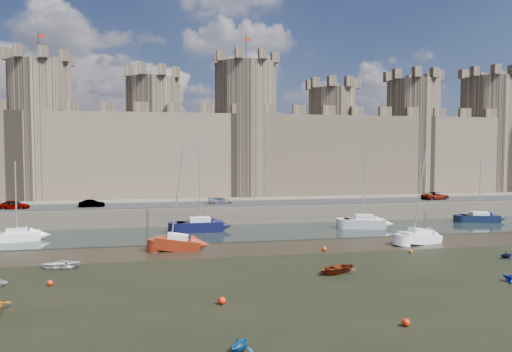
# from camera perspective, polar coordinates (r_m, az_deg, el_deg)

# --- Properties ---
(ground) EXTENTS (160.00, 160.00, 0.00)m
(ground) POSITION_cam_1_polar(r_m,az_deg,el_deg) (35.23, 8.81, -13.63)
(ground) COLOR black
(ground) RESTS_ON ground
(seaweed_patch) EXTENTS (70.00, 34.00, 0.01)m
(seaweed_patch) POSITION_cam_1_polar(r_m,az_deg,el_deg) (29.92, 12.83, -16.71)
(seaweed_patch) COLOR black
(seaweed_patch) RESTS_ON ground
(water_channel) EXTENTS (160.00, 12.00, 0.08)m
(water_channel) POSITION_cam_1_polar(r_m,az_deg,el_deg) (57.81, 0.76, -6.98)
(water_channel) COLOR black
(water_channel) RESTS_ON ground
(quay) EXTENTS (160.00, 60.00, 2.50)m
(quay) POSITION_cam_1_polar(r_m,az_deg,el_deg) (92.91, -3.68, -2.45)
(quay) COLOR #4C443A
(quay) RESTS_ON ground
(road) EXTENTS (160.00, 7.00, 0.10)m
(road) POSITION_cam_1_polar(r_m,az_deg,el_deg) (67.18, -0.94, -3.42)
(road) COLOR black
(road) RESTS_ON quay
(castle) EXTENTS (108.50, 11.00, 29.00)m
(castle) POSITION_cam_1_polar(r_m,az_deg,el_deg) (80.52, -3.10, 4.14)
(castle) COLOR #42382B
(castle) RESTS_ON quay
(car_0) EXTENTS (3.86, 1.90, 1.27)m
(car_0) POSITION_cam_1_polar(r_m,az_deg,el_deg) (67.99, -28.00, -3.20)
(car_0) COLOR gray
(car_0) RESTS_ON quay
(car_1) EXTENTS (3.43, 1.41, 1.11)m
(car_1) POSITION_cam_1_polar(r_m,az_deg,el_deg) (65.99, -19.84, -3.28)
(car_1) COLOR gray
(car_1) RESTS_ON quay
(car_2) EXTENTS (3.68, 1.56, 1.06)m
(car_2) POSITION_cam_1_polar(r_m,az_deg,el_deg) (66.27, -4.41, -3.10)
(car_2) COLOR gray
(car_2) RESTS_ON quay
(car_3) EXTENTS (4.85, 2.96, 1.25)m
(car_3) POSITION_cam_1_polar(r_m,az_deg,el_deg) (77.39, 21.52, -2.35)
(car_3) COLOR gray
(car_3) RESTS_ON quay
(sailboat_0) EXTENTS (5.10, 2.95, 8.96)m
(sailboat_0) POSITION_cam_1_polar(r_m,az_deg,el_deg) (58.18, -27.72, -6.58)
(sailboat_0) COLOR white
(sailboat_0) RESTS_ON ground
(sailboat_1) EXTENTS (5.71, 2.27, 11.41)m
(sailboat_1) POSITION_cam_1_polar(r_m,az_deg,el_deg) (58.09, -7.02, -6.12)
(sailboat_1) COLOR black
(sailboat_1) RESTS_ON ground
(sailboat_2) EXTENTS (5.61, 3.50, 11.30)m
(sailboat_2) POSITION_cam_1_polar(r_m,az_deg,el_deg) (61.73, 13.36, -5.64)
(sailboat_2) COLOR silver
(sailboat_2) RESTS_ON ground
(sailboat_3) EXTENTS (5.54, 3.22, 9.13)m
(sailboat_3) POSITION_cam_1_polar(r_m,az_deg,el_deg) (72.87, 26.13, -4.67)
(sailboat_3) COLOR black
(sailboat_3) RESTS_ON ground
(sailboat_4) EXTENTS (4.71, 2.21, 10.67)m
(sailboat_4) POSITION_cam_1_polar(r_m,az_deg,el_deg) (47.83, -9.73, -8.24)
(sailboat_4) COLOR maroon
(sailboat_4) RESTS_ON ground
(sailboat_5) EXTENTS (5.19, 3.03, 10.52)m
(sailboat_5) POSITION_cam_1_polar(r_m,az_deg,el_deg) (53.71, 19.73, -7.16)
(sailboat_5) COLOR white
(sailboat_5) RESTS_ON ground
(dinghy_1) EXTENTS (2.01, 2.02, 0.81)m
(dinghy_1) POSITION_cam_1_polar(r_m,az_deg,el_deg) (24.46, -2.05, -20.26)
(dinghy_1) COLOR navy
(dinghy_1) RESTS_ON ground
(dinghy_3) EXTENTS (1.50, 1.40, 0.64)m
(dinghy_3) POSITION_cam_1_polar(r_m,az_deg,el_deg) (39.88, -29.34, -11.53)
(dinghy_3) COLOR silver
(dinghy_3) RESTS_ON ground
(dinghy_4) EXTENTS (4.16, 3.71, 0.71)m
(dinghy_4) POSITION_cam_1_polar(r_m,az_deg,el_deg) (39.23, 9.87, -11.37)
(dinghy_4) COLOR maroon
(dinghy_4) RESTS_ON ground
(dinghy_6) EXTENTS (3.24, 2.31, 0.67)m
(dinghy_6) POSITION_cam_1_polar(r_m,az_deg,el_deg) (43.64, -23.26, -10.12)
(dinghy_6) COLOR silver
(dinghy_6) RESTS_ON ground
(dinghy_7) EXTENTS (1.30, 1.13, 0.67)m
(dinghy_7) POSITION_cam_1_polar(r_m,az_deg,el_deg) (49.70, 28.82, -8.66)
(dinghy_7) COLOR black
(dinghy_7) RESTS_ON ground
(buoy_0) EXTENTS (0.44, 0.44, 0.44)m
(buoy_0) POSITION_cam_1_polar(r_m,az_deg,el_deg) (38.51, -24.37, -12.08)
(buoy_0) COLOR red
(buoy_0) RESTS_ON ground
(buoy_1) EXTENTS (0.46, 0.46, 0.46)m
(buoy_1) POSITION_cam_1_polar(r_m,az_deg,el_deg) (47.44, 8.52, -8.99)
(buoy_1) COLOR red
(buoy_1) RESTS_ON ground
(buoy_2) EXTENTS (0.47, 0.47, 0.47)m
(buoy_2) POSITION_cam_1_polar(r_m,az_deg,el_deg) (28.96, 18.23, -16.99)
(buoy_2) COLOR red
(buoy_2) RESTS_ON ground
(buoy_3) EXTENTS (0.39, 0.39, 0.39)m
(buoy_3) POSITION_cam_1_polar(r_m,az_deg,el_deg) (48.54, 18.74, -8.89)
(buoy_3) COLOR #CE5009
(buoy_3) RESTS_ON ground
(buoy_4) EXTENTS (0.50, 0.50, 0.50)m
(buoy_4) POSITION_cam_1_polar(r_m,az_deg,el_deg) (31.28, -4.29, -15.28)
(buoy_4) COLOR red
(buoy_4) RESTS_ON ground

